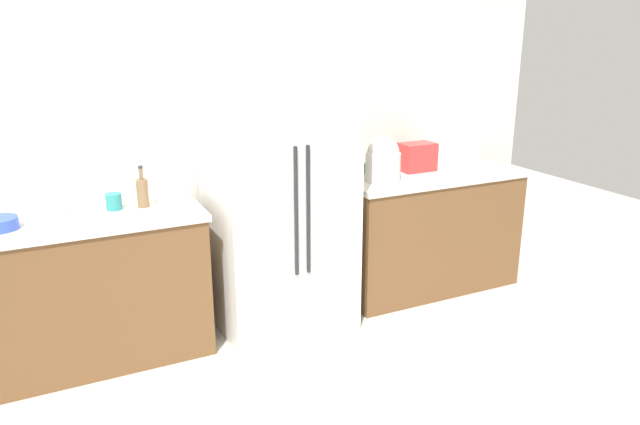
{
  "coord_description": "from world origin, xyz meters",
  "views": [
    {
      "loc": [
        -1.2,
        -2.23,
        1.96
      ],
      "look_at": [
        0.1,
        0.41,
        1.05
      ],
      "focal_mm": 34.31,
      "sensor_mm": 36.0,
      "label": 1
    }
  ],
  "objects_px": {
    "toaster": "(417,157)",
    "refrigerator": "(279,196)",
    "bottle_a": "(143,192)",
    "bowl_b": "(50,211)",
    "cup_b": "(114,202)",
    "rice_cooker": "(383,160)",
    "cup_a": "(366,168)"
  },
  "relations": [
    {
      "from": "toaster",
      "to": "refrigerator",
      "type": "bearing_deg",
      "value": -173.07
    },
    {
      "from": "toaster",
      "to": "bowl_b",
      "type": "relative_size",
      "value": 1.33
    },
    {
      "from": "refrigerator",
      "to": "rice_cooker",
      "type": "bearing_deg",
      "value": -0.79
    },
    {
      "from": "toaster",
      "to": "rice_cooker",
      "type": "height_order",
      "value": "rice_cooker"
    },
    {
      "from": "rice_cooker",
      "to": "bowl_b",
      "type": "distance_m",
      "value": 2.15
    },
    {
      "from": "toaster",
      "to": "cup_b",
      "type": "relative_size",
      "value": 2.69
    },
    {
      "from": "rice_cooker",
      "to": "cup_a",
      "type": "distance_m",
      "value": 0.28
    },
    {
      "from": "bottle_a",
      "to": "cup_a",
      "type": "xyz_separation_m",
      "value": [
        1.65,
        0.17,
        -0.06
      ]
    },
    {
      "from": "refrigerator",
      "to": "bottle_a",
      "type": "xyz_separation_m",
      "value": [
        -0.84,
        0.08,
        0.11
      ]
    },
    {
      "from": "refrigerator",
      "to": "rice_cooker",
      "type": "relative_size",
      "value": 5.69
    },
    {
      "from": "refrigerator",
      "to": "cup_a",
      "type": "relative_size",
      "value": 24.75
    },
    {
      "from": "bottle_a",
      "to": "toaster",
      "type": "bearing_deg",
      "value": 1.81
    },
    {
      "from": "toaster",
      "to": "rice_cooker",
      "type": "xyz_separation_m",
      "value": [
        -0.39,
        -0.15,
        0.04
      ]
    },
    {
      "from": "rice_cooker",
      "to": "bottle_a",
      "type": "height_order",
      "value": "rice_cooker"
    },
    {
      "from": "bottle_a",
      "to": "cup_a",
      "type": "bearing_deg",
      "value": 5.89
    },
    {
      "from": "bottle_a",
      "to": "bowl_b",
      "type": "height_order",
      "value": "bottle_a"
    },
    {
      "from": "rice_cooker",
      "to": "cup_b",
      "type": "distance_m",
      "value": 1.8
    },
    {
      "from": "toaster",
      "to": "bowl_b",
      "type": "distance_m",
      "value": 2.54
    },
    {
      "from": "bottle_a",
      "to": "cup_b",
      "type": "xyz_separation_m",
      "value": [
        -0.17,
        0.02,
        -0.04
      ]
    },
    {
      "from": "toaster",
      "to": "rice_cooker",
      "type": "relative_size",
      "value": 0.84
    },
    {
      "from": "cup_a",
      "to": "cup_b",
      "type": "relative_size",
      "value": 0.74
    },
    {
      "from": "rice_cooker",
      "to": "cup_b",
      "type": "bearing_deg",
      "value": 176.38
    },
    {
      "from": "refrigerator",
      "to": "rice_cooker",
      "type": "xyz_separation_m",
      "value": [
        0.78,
        -0.01,
        0.17
      ]
    },
    {
      "from": "rice_cooker",
      "to": "cup_a",
      "type": "bearing_deg",
      "value": 85.28
    },
    {
      "from": "rice_cooker",
      "to": "cup_a",
      "type": "relative_size",
      "value": 4.35
    },
    {
      "from": "bowl_b",
      "to": "cup_b",
      "type": "bearing_deg",
      "value": -0.63
    },
    {
      "from": "cup_a",
      "to": "cup_b",
      "type": "bearing_deg",
      "value": -175.38
    },
    {
      "from": "toaster",
      "to": "cup_a",
      "type": "xyz_separation_m",
      "value": [
        -0.37,
        0.11,
        -0.07
      ]
    },
    {
      "from": "rice_cooker",
      "to": "bowl_b",
      "type": "bearing_deg",
      "value": 176.86
    },
    {
      "from": "cup_b",
      "to": "bowl_b",
      "type": "xyz_separation_m",
      "value": [
        -0.35,
        0.0,
        -0.01
      ]
    },
    {
      "from": "toaster",
      "to": "bottle_a",
      "type": "relative_size",
      "value": 1.03
    },
    {
      "from": "bottle_a",
      "to": "refrigerator",
      "type": "bearing_deg",
      "value": -5.38
    }
  ]
}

